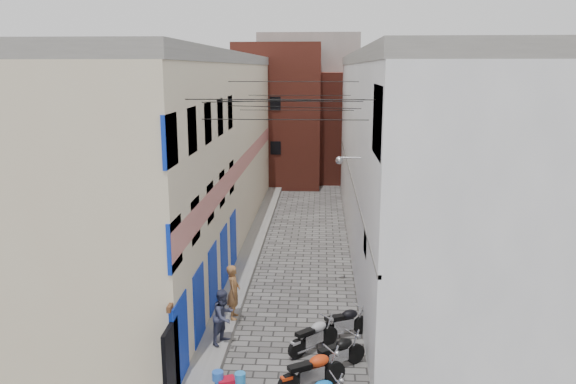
% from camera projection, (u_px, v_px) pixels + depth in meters
% --- Properties ---
extents(plinth, '(0.90, 26.00, 0.25)m').
position_uv_depth(plinth, '(255.00, 241.00, 27.07)').
color(plinth, slate).
rests_on(plinth, ground).
extents(building_left, '(5.10, 27.00, 9.00)m').
position_uv_depth(building_left, '(191.00, 151.00, 26.25)').
color(building_left, beige).
rests_on(building_left, ground).
extents(building_right, '(5.94, 26.00, 9.00)m').
position_uv_depth(building_right, '(406.00, 153.00, 25.71)').
color(building_right, silver).
rests_on(building_right, ground).
extents(building_far_brick_left, '(6.00, 6.00, 10.00)m').
position_uv_depth(building_far_brick_left, '(279.00, 115.00, 40.63)').
color(building_far_brick_left, maroon).
rests_on(building_far_brick_left, ground).
extents(building_far_brick_right, '(5.00, 6.00, 8.00)m').
position_uv_depth(building_far_brick_right, '(347.00, 126.00, 42.51)').
color(building_far_brick_right, maroon).
rests_on(building_far_brick_right, ground).
extents(building_far_concrete, '(8.00, 5.00, 11.00)m').
position_uv_depth(building_far_concrete, '(309.00, 103.00, 46.26)').
color(building_far_concrete, slate).
rests_on(building_far_concrete, ground).
extents(far_shopfront, '(2.00, 0.30, 2.40)m').
position_uv_depth(far_shopfront, '(305.00, 174.00, 38.61)').
color(far_shopfront, black).
rests_on(far_shopfront, ground).
extents(overhead_wires, '(5.80, 13.02, 1.32)m').
position_uv_depth(overhead_wires, '(291.00, 102.00, 20.22)').
color(overhead_wires, black).
rests_on(overhead_wires, ground).
extents(motorcycle_d, '(2.04, 1.54, 1.15)m').
position_uv_depth(motorcycle_d, '(312.00, 370.00, 14.69)').
color(motorcycle_d, red).
rests_on(motorcycle_d, ground).
extents(motorcycle_e, '(1.86, 1.60, 1.09)m').
position_uv_depth(motorcycle_e, '(338.00, 352.00, 15.68)').
color(motorcycle_e, black).
rests_on(motorcycle_e, ground).
extents(motorcycle_f, '(1.79, 1.71, 1.09)m').
position_uv_depth(motorcycle_f, '(314.00, 335.00, 16.70)').
color(motorcycle_f, '#9D9DA2').
rests_on(motorcycle_f, ground).
extents(motorcycle_g, '(1.95, 1.36, 1.09)m').
position_uv_depth(motorcycle_g, '(344.00, 321.00, 17.58)').
color(motorcycle_g, black).
rests_on(motorcycle_g, ground).
extents(person_a, '(0.48, 0.69, 1.82)m').
position_uv_depth(person_a, '(234.00, 292.00, 18.32)').
color(person_a, '#926035').
rests_on(person_a, plinth).
extents(person_b, '(0.94, 1.02, 1.67)m').
position_uv_depth(person_b, '(224.00, 316.00, 16.67)').
color(person_b, '#393D56').
rests_on(person_b, plinth).
extents(water_jug_near, '(0.30, 0.30, 0.46)m').
position_uv_depth(water_jug_near, '(240.00, 381.00, 14.80)').
color(water_jug_near, '#2A85D5').
rests_on(water_jug_near, ground).
extents(water_jug_far, '(0.40, 0.40, 0.48)m').
position_uv_depth(water_jug_far, '(218.00, 380.00, 14.83)').
color(water_jug_far, blue).
rests_on(water_jug_far, ground).
extents(red_crate, '(0.55, 0.49, 0.28)m').
position_uv_depth(red_crate, '(226.00, 383.00, 14.84)').
color(red_crate, '#B20C23').
rests_on(red_crate, ground).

